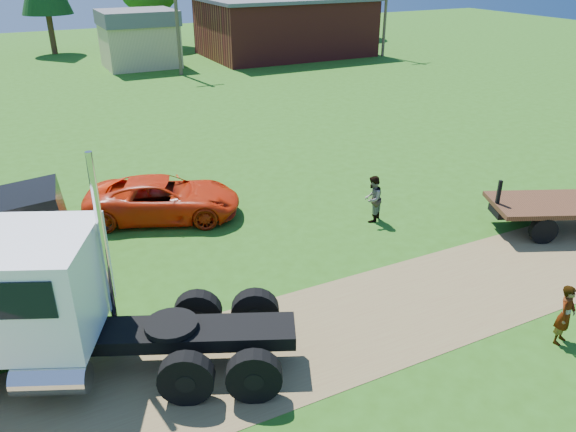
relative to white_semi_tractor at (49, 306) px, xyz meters
name	(u,v)px	position (x,y,z in m)	size (l,w,h in m)	color
ground	(352,324)	(7.23, -1.65, -1.80)	(140.00, 140.00, 0.00)	#285613
dirt_track	(352,324)	(7.23, -1.65, -1.79)	(120.00, 4.20, 0.01)	brown
white_semi_tractor	(49,306)	(0.00, 0.00, 0.00)	(8.78, 5.97, 5.27)	black
orange_pickup	(163,198)	(4.57, 7.25, -1.02)	(2.60, 5.63, 1.57)	red
spectator_a	(566,315)	(11.61, -4.71, -0.97)	(0.60, 0.40, 1.66)	#999999
spectator_b	(373,199)	(11.40, 3.49, -0.92)	(0.86, 0.67, 1.76)	#999999
brick_building	(285,26)	(25.23, 38.35, 0.86)	(15.40, 10.40, 5.30)	maroon
tan_shed	(139,38)	(11.23, 38.35, 0.62)	(6.20, 5.40, 4.70)	tan
utility_poles	(176,14)	(13.23, 33.35, 2.91)	(42.20, 0.28, 9.00)	brown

